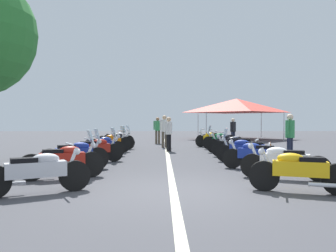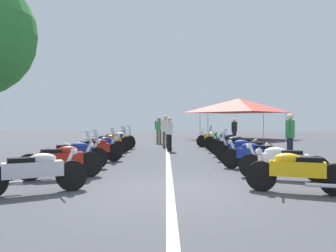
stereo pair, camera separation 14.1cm
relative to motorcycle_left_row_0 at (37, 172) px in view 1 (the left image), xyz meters
The scene contains 26 objects.
ground_plane 2.74m from the motorcycle_left_row_0, 83.49° to the right, with size 80.00×80.00×0.00m, color #424247.
lane_centre_stripe 7.23m from the motorcycle_left_row_0, 21.82° to the right, with size 26.81×0.16×0.01m, color beige.
motorcycle_left_row_0 is the anchor object (origin of this frame).
motorcycle_left_row_1 1.79m from the motorcycle_left_row_0, ahead, with size 1.01×1.97×1.22m.
motorcycle_left_row_2 3.25m from the motorcycle_left_row_0, ahead, with size 0.98×1.92×1.22m.
motorcycle_left_row_3 5.11m from the motorcycle_left_row_0, ahead, with size 1.01×1.89×1.21m.
motorcycle_left_row_4 6.75m from the motorcycle_left_row_0, ahead, with size 1.17×1.82×0.99m.
motorcycle_left_row_5 8.47m from the motorcycle_left_row_0, ahead, with size 1.35×1.92×1.23m.
motorcycle_left_row_6 10.17m from the motorcycle_left_row_0, ahead, with size 1.11×1.95×1.01m.
motorcycle_left_row_7 11.81m from the motorcycle_left_row_0, ahead, with size 1.02×2.00×1.21m.
motorcycle_right_row_0 5.20m from the motorcycle_left_row_0, 89.30° to the right, with size 0.93×1.94×0.99m.
motorcycle_right_row_1 5.70m from the motorcycle_left_row_0, 73.37° to the right, with size 1.01×2.05×0.99m.
motorcycle_right_row_2 6.20m from the motorcycle_left_row_0, 57.92° to the right, with size 1.06×1.95×0.98m.
motorcycle_right_row_3 7.27m from the motorcycle_left_row_0, 47.32° to the right, with size 1.03×2.05×1.19m.
motorcycle_right_row_4 8.54m from the motorcycle_left_row_0, 39.47° to the right, with size 0.98×2.05×1.01m.
motorcycle_right_row_5 9.95m from the motorcycle_left_row_0, 32.98° to the right, with size 0.86×1.99×1.00m.
motorcycle_right_row_6 11.49m from the motorcycle_left_row_0, 28.38° to the right, with size 0.89×2.03×1.22m.
motorcycle_right_row_7 12.81m from the motorcycle_left_row_0, 24.02° to the right, with size 1.00×1.91×0.99m.
motorcycle_right_row_8 14.55m from the motorcycle_left_row_0, 22.02° to the right, with size 1.03×1.93×0.98m.
traffic_cone_1 9.74m from the motorcycle_left_row_0, 44.55° to the right, with size 0.36×0.36×0.61m.
bystander_0 9.73m from the motorcycle_left_row_0, 16.53° to the right, with size 0.48×0.32×1.62m.
bystander_1 11.91m from the motorcycle_left_row_0, 12.49° to the right, with size 0.32×0.50×1.74m.
bystander_2 14.85m from the motorcycle_left_row_0, ahead, with size 0.32×0.53×1.67m.
bystander_3 14.95m from the motorcycle_left_row_0, 26.47° to the right, with size 0.40×0.41×1.60m.
bystander_4 8.86m from the motorcycle_left_row_0, 52.63° to the right, with size 0.41×0.39×1.70m.
event_tent 21.85m from the motorcycle_left_row_0, 22.58° to the right, with size 6.16×6.16×3.20m.
Camera 1 is at (-6.99, 0.23, 1.45)m, focal length 36.31 mm.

